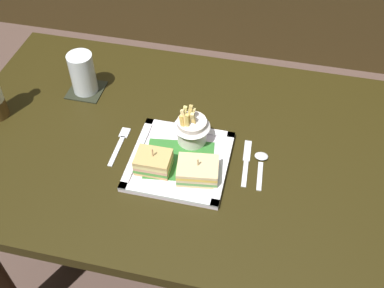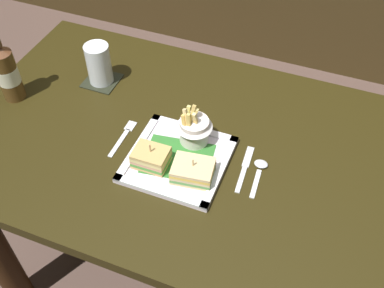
{
  "view_description": "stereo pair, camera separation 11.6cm",
  "coord_description": "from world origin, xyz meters",
  "views": [
    {
      "loc": [
        0.15,
        -0.8,
        1.64
      ],
      "look_at": [
        -0.02,
        -0.03,
        0.78
      ],
      "focal_mm": 42.97,
      "sensor_mm": 36.0,
      "label": 1
    },
    {
      "loc": [
        0.26,
        -0.77,
        1.64
      ],
      "look_at": [
        -0.02,
        -0.03,
        0.78
      ],
      "focal_mm": 42.97,
      "sensor_mm": 36.0,
      "label": 2
    }
  ],
  "objects": [
    {
      "name": "sandwich_half_left",
      "position": [
        -0.11,
        -0.11,
        0.77
      ],
      "size": [
        0.09,
        0.07,
        0.07
      ],
      "color": "tan",
      "rests_on": "square_plate"
    },
    {
      "name": "dining_table",
      "position": [
        0.0,
        0.0,
        0.58
      ],
      "size": [
        1.37,
        0.78,
        0.74
      ],
      "color": "black",
      "rests_on": "ground_plane"
    },
    {
      "name": "beer_bottle",
      "position": [
        -0.59,
        -0.01,
        0.83
      ],
      "size": [
        0.06,
        0.06,
        0.24
      ],
      "color": "#523717",
      "rests_on": "dining_table"
    },
    {
      "name": "knife",
      "position": [
        0.12,
        -0.03,
        0.74
      ],
      "size": [
        0.03,
        0.16,
        0.0
      ],
      "color": "silver",
      "rests_on": "dining_table"
    },
    {
      "name": "sandwich_half_right",
      "position": [
        0.01,
        -0.11,
        0.77
      ],
      "size": [
        0.11,
        0.09,
        0.06
      ],
      "color": "#D2BB7E",
      "rests_on": "square_plate"
    },
    {
      "name": "fries_cup",
      "position": [
        -0.03,
        0.01,
        0.8
      ],
      "size": [
        0.09,
        0.09,
        0.11
      ],
      "color": "silver",
      "rests_on": "square_plate"
    },
    {
      "name": "fork",
      "position": [
        -0.22,
        -0.04,
        0.74
      ],
      "size": [
        0.02,
        0.14,
        0.0
      ],
      "color": "silver",
      "rests_on": "dining_table"
    },
    {
      "name": "ground_plane",
      "position": [
        0.0,
        0.0,
        0.0
      ],
      "size": [
        6.0,
        6.0,
        0.0
      ],
      "primitive_type": "plane",
      "color": "brown"
    },
    {
      "name": "water_glass",
      "position": [
        -0.39,
        0.14,
        0.8
      ],
      "size": [
        0.07,
        0.07,
        0.12
      ],
      "color": "silver",
      "rests_on": "dining_table"
    },
    {
      "name": "spoon",
      "position": [
        0.15,
        -0.02,
        0.75
      ],
      "size": [
        0.04,
        0.12,
        0.01
      ],
      "color": "silver",
      "rests_on": "dining_table"
    },
    {
      "name": "square_plate",
      "position": [
        -0.05,
        -0.07,
        0.75
      ],
      "size": [
        0.25,
        0.25,
        0.02
      ],
      "color": "white",
      "rests_on": "dining_table"
    },
    {
      "name": "drink_coaster",
      "position": [
        -0.39,
        0.14,
        0.74
      ],
      "size": [
        0.1,
        0.1,
        0.0
      ],
      "primitive_type": "cube",
      "color": "black",
      "rests_on": "dining_table"
    }
  ]
}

